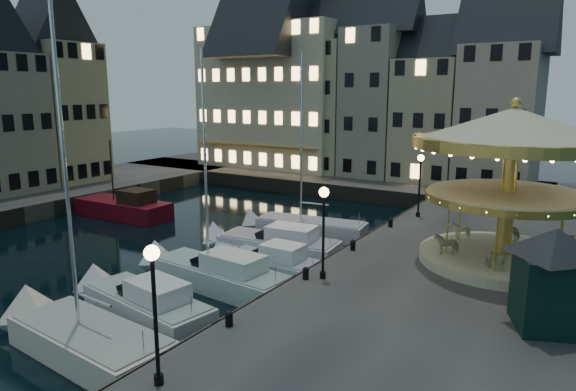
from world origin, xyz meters
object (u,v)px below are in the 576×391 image
Objects in this scene: red_fishing_boat at (125,208)px; motorboat_c at (214,274)px; carousel at (512,156)px; streetlamp_a at (154,295)px; motorboat_e at (273,245)px; motorboat_b at (142,304)px; ticket_kiosk at (554,261)px; motorboat_d at (266,265)px; motorboat_f at (303,228)px; bollard_c at (353,244)px; streetlamp_b at (324,220)px; bollard_a at (229,318)px; motorboat_a at (82,339)px; streetlamp_c at (420,177)px; bollard_b at (306,273)px; bollard_d at (391,222)px.

motorboat_c is at bearing -26.16° from red_fishing_boat.
motorboat_c is 1.29× the size of carousel.
motorboat_e is (-5.88, 14.76, -3.37)m from streetlamp_a.
streetlamp_a is 0.54× the size of motorboat_b.
ticket_kiosk reaches higher than streetlamp_a.
motorboat_d is 0.70× the size of carousel.
red_fishing_boat is at bearing -168.45° from motorboat_f.
streetlamp_b is at bearing -82.41° from bollard_c.
streetlamp_b is 0.54× the size of motorboat_b.
streetlamp_a reaches higher than motorboat_d.
bollard_a is 0.04× the size of motorboat_a.
motorboat_e is 13.83m from carousel.
ticket_kiosk reaches higher than motorboat_e.
bollard_c is 8.88m from carousel.
bollard_a is (-0.60, -6.00, -2.41)m from streetlamp_b.
streetlamp_c is 13.04m from motorboat_d.
bollard_b is (-0.60, -0.50, -2.41)m from streetlamp_b.
streetlamp_a is 1.00× the size of streetlamp_b.
motorboat_a reaches higher than motorboat_f.
ticket_kiosk is at bearing -25.53° from bollard_c.
streetlamp_c is 0.38× the size of motorboat_f.
streetlamp_a is 20.77m from motorboat_f.
motorboat_a reaches higher than bollard_c.
motorboat_d is (-4.20, 11.62, -3.38)m from streetlamp_a.
bollard_c is 10.99m from ticket_kiosk.
red_fishing_boat is (-20.05, 2.02, -0.90)m from bollard_c.
motorboat_c is at bearing 121.64° from streetlamp_a.
bollard_c is 0.09× the size of motorboat_d.
motorboat_d is 0.77× the size of motorboat_e.
bollard_c is 5.37m from motorboat_e.
streetlamp_a is at bearing -111.55° from carousel.
ticket_kiosk is at bearing -18.11° from motorboat_e.
streetlamp_a is 7.32× the size of bollard_c.
bollard_a is at bearing -63.87° from motorboat_e.
motorboat_c is 1.06× the size of motorboat_f.
motorboat_e is 4.69m from motorboat_f.
motorboat_b reaches higher than bollard_a.
motorboat_f is (-6.51, 19.41, -3.49)m from streetlamp_a.
motorboat_c is at bearing 90.49° from motorboat_a.
bollard_c is at bearing 38.59° from motorboat_d.
streetlamp_c reaches higher than bollard_d.
carousel is 7.63m from ticket_kiosk.
motorboat_f is 14.44m from red_fishing_boat.
bollard_d is 0.14× the size of ticket_kiosk.
motorboat_f is (-0.87, 10.26, -0.15)m from motorboat_c.
motorboat_c is (-5.04, -10.85, -0.92)m from bollard_d.
streetlamp_b is 1.00× the size of streetlamp_c.
streetlamp_b is at bearing -86.57° from bollard_d.
motorboat_a is 2.10× the size of motorboat_d.
red_fishing_boat reaches higher than ticket_kiosk.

